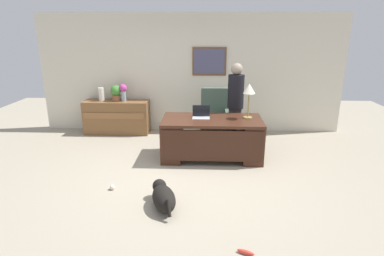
# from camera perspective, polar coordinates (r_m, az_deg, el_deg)

# --- Properties ---
(ground_plane) EXTENTS (12.00, 12.00, 0.00)m
(ground_plane) POSITION_cam_1_polar(r_m,az_deg,el_deg) (5.35, -1.60, -8.64)
(ground_plane) COLOR #9E937F
(back_wall) EXTENTS (7.00, 0.16, 2.70)m
(back_wall) POSITION_cam_1_polar(r_m,az_deg,el_deg) (7.46, -0.26, 9.77)
(back_wall) COLOR beige
(back_wall) RESTS_ON ground_plane
(desk) EXTENTS (1.84, 0.93, 0.76)m
(desk) POSITION_cam_1_polar(r_m,az_deg,el_deg) (5.92, 3.57, -1.65)
(desk) COLOR #422316
(desk) RESTS_ON ground_plane
(credenza) EXTENTS (1.48, 0.50, 0.77)m
(credenza) POSITION_cam_1_polar(r_m,az_deg,el_deg) (7.59, -13.34, 1.96)
(credenza) COLOR brown
(credenza) RESTS_ON ground_plane
(armchair) EXTENTS (0.60, 0.59, 1.13)m
(armchair) POSITION_cam_1_polar(r_m,az_deg,el_deg) (6.90, 4.10, 1.84)
(armchair) COLOR #475B4C
(armchair) RESTS_ON ground_plane
(person_standing) EXTENTS (0.32, 0.32, 1.72)m
(person_standing) POSITION_cam_1_polar(r_m,az_deg,el_deg) (6.43, 7.81, 4.17)
(person_standing) COLOR #262323
(person_standing) RESTS_ON ground_plane
(dog_lying) EXTENTS (0.48, 0.73, 0.30)m
(dog_lying) POSITION_cam_1_polar(r_m,az_deg,el_deg) (4.45, -5.20, -12.23)
(dog_lying) COLOR black
(dog_lying) RESTS_ON ground_plane
(laptop) EXTENTS (0.32, 0.22, 0.22)m
(laptop) POSITION_cam_1_polar(r_m,az_deg,el_deg) (5.90, 1.64, 2.39)
(laptop) COLOR #B2B5BA
(laptop) RESTS_ON desk
(desk_lamp) EXTENTS (0.22, 0.22, 0.65)m
(desk_lamp) POSITION_cam_1_polar(r_m,az_deg,el_deg) (5.86, 10.26, 6.60)
(desk_lamp) COLOR #9E8447
(desk_lamp) RESTS_ON desk
(vase_with_flowers) EXTENTS (0.17, 0.17, 0.39)m
(vase_with_flowers) POSITION_cam_1_polar(r_m,az_deg,el_deg) (7.41, -12.28, 6.52)
(vase_with_flowers) COLOR #8BA0AE
(vase_with_flowers) RESTS_ON credenza
(vase_empty) EXTENTS (0.13, 0.13, 0.30)m
(vase_empty) POSITION_cam_1_polar(r_m,az_deg,el_deg) (7.57, -16.03, 5.86)
(vase_empty) COLOR silver
(vase_empty) RESTS_ON credenza
(potted_plant) EXTENTS (0.24, 0.24, 0.36)m
(potted_plant) POSITION_cam_1_polar(r_m,az_deg,el_deg) (7.46, -13.55, 6.26)
(potted_plant) COLOR brown
(potted_plant) RESTS_ON credenza
(dog_toy_ball) EXTENTS (0.08, 0.08, 0.08)m
(dog_toy_ball) POSITION_cam_1_polar(r_m,az_deg,el_deg) (5.06, -14.16, -10.30)
(dog_toy_ball) COLOR beige
(dog_toy_ball) RESTS_ON ground_plane
(dog_toy_bone) EXTENTS (0.20, 0.12, 0.05)m
(dog_toy_bone) POSITION_cam_1_polar(r_m,az_deg,el_deg) (3.75, 9.65, -21.19)
(dog_toy_bone) COLOR #E53F33
(dog_toy_bone) RESTS_ON ground_plane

